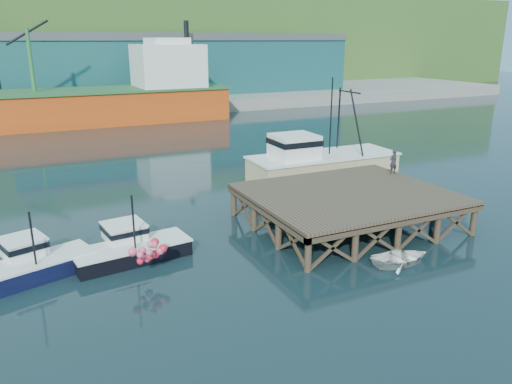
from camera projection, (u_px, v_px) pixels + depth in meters
ground at (269, 238)px, 29.16m from camera, size 300.00×300.00×0.00m
wharf at (350, 196)px, 30.70m from camera, size 12.00×10.00×2.62m
far_quay at (92, 99)px, 89.27m from camera, size 160.00×40.00×2.00m
warehouse_mid at (93, 69)px, 83.34m from camera, size 28.00×16.00×9.00m
warehouse_right at (255, 65)px, 95.70m from camera, size 30.00×16.00×9.00m
cargo_ship at (48, 101)px, 66.12m from camera, size 55.50×10.00×13.75m
hillside at (68, 40)px, 112.23m from camera, size 220.00×50.00×22.00m
boat_navy at (30, 263)px, 24.27m from camera, size 6.09×4.03×3.59m
boat_black at (130, 246)px, 26.32m from camera, size 6.28×5.24×3.74m
trawler at (321, 160)px, 40.82m from camera, size 12.49×4.62×8.32m
dinghy at (401, 258)px, 25.77m from camera, size 3.35×2.50×0.66m
dockworker at (393, 162)px, 34.77m from camera, size 0.65×0.46×1.71m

